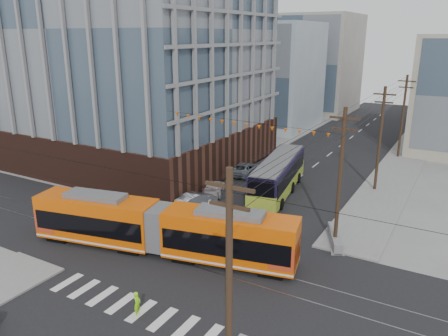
# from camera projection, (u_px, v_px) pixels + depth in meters

# --- Properties ---
(ground) EXTENTS (160.00, 160.00, 0.00)m
(ground) POSITION_uv_depth(u_px,v_px,m) (161.00, 284.00, 29.09)
(ground) COLOR slate
(office_building) EXTENTS (30.00, 25.00, 28.60)m
(office_building) POSITION_uv_depth(u_px,v_px,m) (129.00, 48.00, 54.44)
(office_building) COLOR #381E16
(office_building) RESTS_ON ground
(bg_bldg_nw_near) EXTENTS (18.00, 16.00, 18.00)m
(bg_bldg_nw_near) POSITION_uv_depth(u_px,v_px,m) (263.00, 75.00, 77.69)
(bg_bldg_nw_near) COLOR #8C99A5
(bg_bldg_nw_near) RESTS_ON ground
(bg_bldg_nw_far) EXTENTS (16.00, 18.00, 20.00)m
(bg_bldg_nw_far) POSITION_uv_depth(u_px,v_px,m) (315.00, 64.00, 92.57)
(bg_bldg_nw_far) COLOR gray
(bg_bldg_nw_far) RESTS_ON ground
(utility_pole_near) EXTENTS (0.30, 0.30, 11.00)m
(utility_pole_near) POSITION_uv_depth(u_px,v_px,m) (229.00, 292.00, 18.47)
(utility_pole_near) COLOR black
(utility_pole_near) RESTS_ON ground
(utility_pole_far) EXTENTS (0.30, 0.30, 11.00)m
(utility_pole_far) POSITION_uv_depth(u_px,v_px,m) (417.00, 103.00, 69.92)
(utility_pole_far) COLOR black
(utility_pole_far) RESTS_ON ground
(streetcar) EXTENTS (20.84, 7.03, 3.98)m
(streetcar) POSITION_uv_depth(u_px,v_px,m) (160.00, 228.00, 32.78)
(streetcar) COLOR #D95104
(streetcar) RESTS_ON ground
(city_bus) EXTENTS (5.06, 13.71, 3.80)m
(city_bus) POSITION_uv_depth(u_px,v_px,m) (278.00, 175.00, 45.38)
(city_bus) COLOR black
(city_bus) RESTS_ON ground
(parked_car_silver) EXTENTS (2.85, 4.50, 1.40)m
(parked_car_silver) POSITION_uv_depth(u_px,v_px,m) (196.00, 200.00, 42.00)
(parked_car_silver) COLOR #A3AEBD
(parked_car_silver) RESTS_ON ground
(parked_car_white) EXTENTS (3.56, 5.11, 1.37)m
(parked_car_white) POSITION_uv_depth(u_px,v_px,m) (214.00, 188.00, 45.33)
(parked_car_white) COLOR #B5A9AA
(parked_car_white) RESTS_ON ground
(parked_car_grey) EXTENTS (3.00, 5.52, 1.47)m
(parked_car_grey) POSITION_uv_depth(u_px,v_px,m) (245.00, 169.00, 51.61)
(parked_car_grey) COLOR slate
(parked_car_grey) RESTS_ON ground
(pedestrian) EXTENTS (0.54, 0.66, 1.55)m
(pedestrian) POSITION_uv_depth(u_px,v_px,m) (137.00, 304.00, 25.64)
(pedestrian) COLOR #99FF14
(pedestrian) RESTS_ON ground
(jersey_barrier) EXTENTS (2.62, 4.39, 0.87)m
(jersey_barrier) POSITION_uv_depth(u_px,v_px,m) (335.00, 238.00, 34.71)
(jersey_barrier) COLOR slate
(jersey_barrier) RESTS_ON ground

